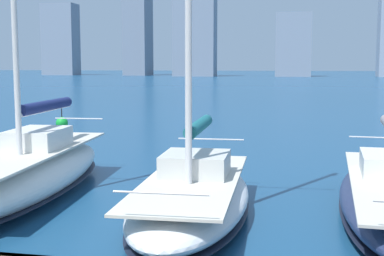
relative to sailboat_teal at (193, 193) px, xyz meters
name	(u,v)px	position (x,y,z in m)	size (l,w,h in m)	color
city_skyline	(264,22)	(9.27, -156.26, 16.06)	(165.27, 23.87, 53.31)	gray
sailboat_teal	(193,193)	(0.00, 0.00, 0.00)	(3.00, 7.81, 12.90)	silver
sailboat_navy	(32,171)	(4.90, -1.15, 0.12)	(3.05, 9.41, 10.23)	white
channel_buoy	(62,123)	(11.15, -16.38, -0.28)	(0.70, 0.70, 1.40)	green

